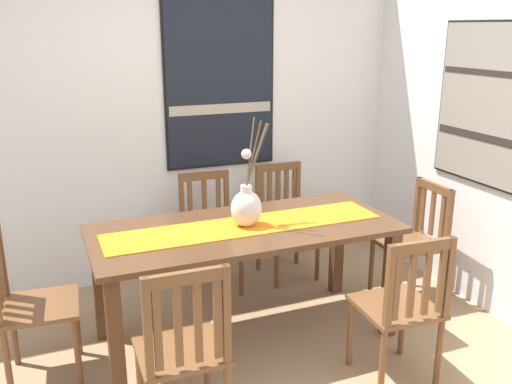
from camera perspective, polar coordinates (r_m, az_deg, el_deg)
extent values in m
cube|color=white|center=(4.40, -7.85, 8.52)|extent=(6.40, 0.12, 2.70)
cube|color=#51331E|center=(3.46, -1.13, -3.83)|extent=(1.91, 0.84, 0.03)
cube|color=#51331E|center=(3.13, -14.32, -14.52)|extent=(0.08, 0.08, 0.73)
cube|color=#51331E|center=(3.73, 13.71, -9.19)|extent=(0.08, 0.08, 0.73)
cube|color=#51331E|center=(3.74, -15.88, -9.31)|extent=(0.08, 0.08, 0.73)
cube|color=#51331E|center=(4.25, 8.36, -5.59)|extent=(0.08, 0.08, 0.73)
cube|color=orange|center=(3.45, -1.14, -3.51)|extent=(1.76, 0.36, 0.01)
ellipsoid|color=silver|center=(3.41, -1.01, -1.73)|extent=(0.20, 0.17, 0.23)
cylinder|color=silver|center=(3.37, -1.02, 0.33)|extent=(0.07, 0.07, 0.04)
cylinder|color=brown|center=(3.32, -0.26, 3.98)|extent=(0.10, 0.04, 0.40)
cylinder|color=brown|center=(3.39, 0.07, 3.93)|extent=(0.18, 0.10, 0.37)
cylinder|color=brown|center=(3.39, -0.59, 4.26)|extent=(0.11, 0.14, 0.40)
cylinder|color=brown|center=(3.28, 0.10, 3.78)|extent=(0.10, 0.14, 0.40)
sphere|color=silver|center=(3.37, -1.00, 3.94)|extent=(0.06, 0.06, 0.06)
cube|color=brown|center=(4.44, 3.30, -3.25)|extent=(0.43, 0.43, 0.03)
cylinder|color=brown|center=(4.46, 6.37, -6.46)|extent=(0.04, 0.04, 0.44)
cylinder|color=brown|center=(4.31, 2.14, -7.23)|extent=(0.04, 0.04, 0.44)
cylinder|color=brown|center=(4.75, 4.25, -4.90)|extent=(0.04, 0.04, 0.44)
cylinder|color=brown|center=(4.61, 0.24, -5.56)|extent=(0.04, 0.04, 0.44)
cube|color=brown|center=(4.61, 4.32, 0.52)|extent=(0.04, 0.04, 0.44)
cube|color=brown|center=(4.46, 0.20, 0.02)|extent=(0.04, 0.04, 0.44)
cube|color=brown|center=(4.48, 2.32, 2.60)|extent=(0.38, 0.04, 0.06)
cube|color=brown|center=(4.60, 4.00, 0.30)|extent=(0.04, 0.02, 0.35)
cube|color=brown|center=(4.57, 3.15, 0.19)|extent=(0.04, 0.02, 0.35)
cube|color=brown|center=(4.54, 2.29, 0.09)|extent=(0.04, 0.02, 0.35)
cube|color=brown|center=(4.51, 1.42, -0.02)|extent=(0.04, 0.02, 0.35)
cube|color=brown|center=(4.48, 0.53, -0.13)|extent=(0.04, 0.02, 0.35)
cube|color=brown|center=(4.18, 15.44, -5.14)|extent=(0.43, 0.43, 0.03)
cylinder|color=brown|center=(4.04, 14.56, -9.44)|extent=(0.04, 0.04, 0.44)
cylinder|color=brown|center=(4.31, 11.85, -7.55)|extent=(0.04, 0.04, 0.44)
cylinder|color=brown|center=(4.25, 18.61, -8.50)|extent=(0.04, 0.04, 0.44)
cylinder|color=brown|center=(4.50, 15.77, -6.77)|extent=(0.04, 0.04, 0.44)
cube|color=brown|center=(4.09, 19.31, -2.66)|extent=(0.04, 0.04, 0.42)
cube|color=brown|center=(4.35, 16.35, -1.22)|extent=(0.04, 0.04, 0.42)
cube|color=brown|center=(4.17, 18.00, 0.45)|extent=(0.04, 0.38, 0.06)
cube|color=brown|center=(4.14, 18.72, -2.58)|extent=(0.02, 0.04, 0.33)
cube|color=brown|center=(4.22, 17.76, -2.11)|extent=(0.02, 0.04, 0.33)
cube|color=brown|center=(4.31, 16.85, -1.66)|extent=(0.02, 0.04, 0.33)
cube|color=brown|center=(3.41, -21.42, -10.94)|extent=(0.45, 0.45, 0.03)
cylinder|color=brown|center=(3.66, -18.03, -12.67)|extent=(0.04, 0.04, 0.44)
cylinder|color=brown|center=(3.35, -17.95, -15.61)|extent=(0.04, 0.04, 0.44)
cylinder|color=brown|center=(3.69, -23.76, -13.08)|extent=(0.04, 0.04, 0.44)
cylinder|color=brown|center=(3.38, -24.29, -16.03)|extent=(0.04, 0.04, 0.44)
cube|color=brown|center=(3.49, -24.82, -6.34)|extent=(0.04, 0.04, 0.45)
cube|color=brown|center=(3.46, -24.86, -6.84)|extent=(0.02, 0.04, 0.36)
cube|color=brown|center=(3.27, 14.26, -11.40)|extent=(0.44, 0.44, 0.03)
cylinder|color=brown|center=(3.44, 9.72, -14.09)|extent=(0.04, 0.04, 0.44)
cylinder|color=brown|center=(3.60, 14.90, -12.88)|extent=(0.04, 0.04, 0.44)
cylinder|color=brown|center=(3.18, 12.91, -17.11)|extent=(0.04, 0.04, 0.44)
cylinder|color=brown|center=(3.36, 18.37, -15.57)|extent=(0.04, 0.04, 0.44)
cube|color=brown|center=(2.94, 13.61, -9.51)|extent=(0.04, 0.04, 0.46)
cube|color=brown|center=(3.13, 19.27, -8.30)|extent=(0.04, 0.04, 0.46)
cube|color=brown|center=(2.95, 16.85, -5.42)|extent=(0.38, 0.05, 0.06)
cube|color=brown|center=(2.96, 14.31, -9.62)|extent=(0.04, 0.02, 0.37)
cube|color=brown|center=(3.01, 15.79, -9.31)|extent=(0.04, 0.02, 0.37)
cube|color=brown|center=(3.06, 17.22, -9.00)|extent=(0.04, 0.02, 0.37)
cube|color=brown|center=(3.11, 18.60, -8.69)|extent=(0.04, 0.02, 0.37)
cube|color=brown|center=(2.83, -7.84, -15.86)|extent=(0.43, 0.43, 0.03)
cylinder|color=brown|center=(3.08, -11.91, -18.27)|extent=(0.04, 0.04, 0.44)
cylinder|color=brown|center=(3.13, -5.11, -17.21)|extent=(0.04, 0.04, 0.44)
cube|color=brown|center=(2.50, -11.16, -13.76)|extent=(0.04, 0.04, 0.49)
cube|color=brown|center=(2.58, -3.07, -12.53)|extent=(0.04, 0.04, 0.49)
cube|color=brown|center=(2.43, -7.22, -8.78)|extent=(0.38, 0.04, 0.06)
cube|color=brown|center=(2.52, -10.14, -13.91)|extent=(0.04, 0.02, 0.40)
cube|color=brown|center=(2.53, -8.06, -13.61)|extent=(0.04, 0.02, 0.40)
cube|color=brown|center=(2.55, -6.01, -13.30)|extent=(0.04, 0.02, 0.40)
cube|color=brown|center=(2.57, -4.00, -12.98)|extent=(0.04, 0.02, 0.40)
cube|color=brown|center=(4.21, -4.64, -4.41)|extent=(0.44, 0.44, 0.03)
cylinder|color=brown|center=(4.19, -1.51, -7.92)|extent=(0.04, 0.04, 0.44)
cylinder|color=brown|center=(4.10, -6.35, -8.58)|extent=(0.04, 0.04, 0.44)
cylinder|color=brown|center=(4.51, -2.95, -6.12)|extent=(0.04, 0.04, 0.44)
cylinder|color=brown|center=(4.42, -7.45, -6.68)|extent=(0.04, 0.04, 0.44)
cube|color=brown|center=(4.36, -3.08, -0.48)|extent=(0.04, 0.04, 0.43)
cube|color=brown|center=(4.27, -7.70, -0.95)|extent=(0.04, 0.04, 0.43)
cube|color=brown|center=(4.26, -5.43, 1.67)|extent=(0.38, 0.05, 0.06)
cube|color=brown|center=(4.34, -3.91, -0.75)|extent=(0.04, 0.02, 0.34)
cube|color=brown|center=(4.32, -5.36, -0.91)|extent=(0.04, 0.02, 0.34)
cube|color=brown|center=(4.29, -6.84, -1.06)|extent=(0.04, 0.02, 0.34)
cube|color=black|center=(4.41, -3.78, 11.28)|extent=(0.90, 0.04, 1.34)
cube|color=black|center=(4.39, -3.68, 11.26)|extent=(0.87, 0.01, 1.31)
cube|color=#B2A893|center=(4.41, -3.61, 8.58)|extent=(0.84, 0.00, 0.08)
cube|color=black|center=(4.10, 22.96, 8.30)|extent=(0.04, 0.93, 1.10)
cube|color=gray|center=(4.08, 22.74, 8.30)|extent=(0.01, 0.90, 1.07)
cube|color=#2D2823|center=(4.06, 23.02, 11.25)|extent=(0.00, 0.87, 0.04)
cube|color=#2D2823|center=(4.11, 22.34, 5.24)|extent=(0.00, 0.87, 0.05)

